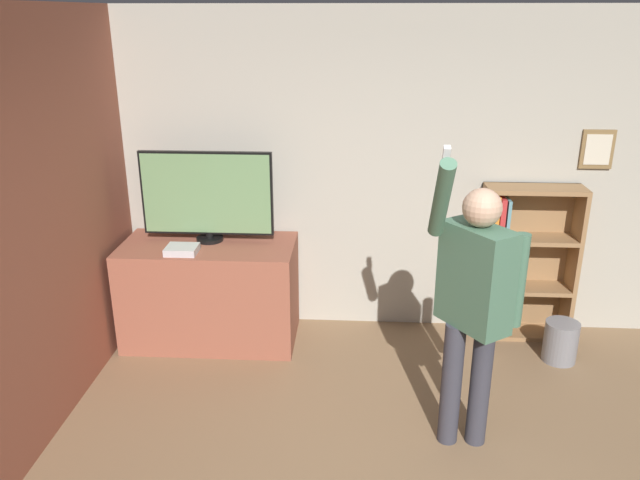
{
  "coord_description": "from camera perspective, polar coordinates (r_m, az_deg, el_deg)",
  "views": [
    {
      "loc": [
        -0.35,
        -2.45,
        2.64
      ],
      "look_at": [
        -0.6,
        1.57,
        1.16
      ],
      "focal_mm": 35.0,
      "sensor_mm": 36.0,
      "label": 1
    }
  ],
  "objects": [
    {
      "name": "waste_bin",
      "position": [
        5.39,
        21.13,
        -8.65
      ],
      "size": [
        0.27,
        0.27,
        0.33
      ],
      "color": "gray",
      "rests_on": "ground_plane"
    },
    {
      "name": "wall_back",
      "position": [
        5.27,
        7.26,
        5.85
      ],
      "size": [
        6.63,
        0.09,
        2.7
      ],
      "color": "#B2AD9E",
      "rests_on": "ground_plane"
    },
    {
      "name": "television",
      "position": [
        5.12,
        -10.29,
        4.02
      ],
      "size": [
        1.07,
        0.22,
        0.75
      ],
      "color": "black",
      "rests_on": "tv_ledge"
    },
    {
      "name": "wall_side_brick",
      "position": [
        4.45,
        -23.36,
        1.61
      ],
      "size": [
        0.06,
        4.22,
        2.7
      ],
      "color": "#93513D",
      "rests_on": "ground_plane"
    },
    {
      "name": "bookshelf",
      "position": [
        5.47,
        17.58,
        -1.85
      ],
      "size": [
        0.79,
        0.28,
        1.32
      ],
      "color": "#997047",
      "rests_on": "ground_plane"
    },
    {
      "name": "tv_ledge",
      "position": [
        5.32,
        -9.95,
        -4.7
      ],
      "size": [
        1.41,
        0.71,
        0.86
      ],
      "color": "#93513D",
      "rests_on": "ground_plane"
    },
    {
      "name": "game_console",
      "position": [
        5.0,
        -12.51,
        -0.87
      ],
      "size": [
        0.24,
        0.21,
        0.06
      ],
      "color": "silver",
      "rests_on": "tv_ledge"
    },
    {
      "name": "person",
      "position": [
        3.85,
        13.9,
        -5.02
      ],
      "size": [
        0.59,
        0.57,
        1.99
      ],
      "rotation": [
        0.0,
        0.0,
        -0.96
      ],
      "color": "#383842",
      "rests_on": "ground_plane"
    }
  ]
}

